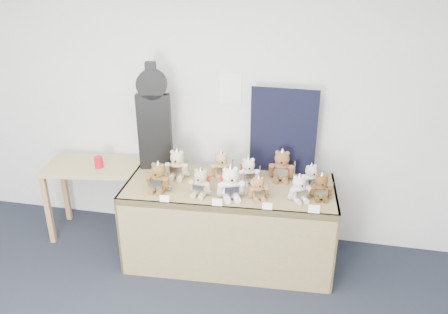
% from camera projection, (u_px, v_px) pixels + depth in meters
% --- Properties ---
extents(room_shell, '(6.00, 6.00, 6.00)m').
position_uv_depth(room_shell, '(230.00, 89.00, 4.10)').
color(room_shell, silver).
rests_on(room_shell, floor).
extents(display_table, '(1.93, 0.90, 0.79)m').
position_uv_depth(display_table, '(228.00, 206.00, 3.92)').
color(display_table, olive).
rests_on(display_table, floor).
extents(side_table, '(1.00, 0.66, 0.78)m').
position_uv_depth(side_table, '(94.00, 176.00, 4.40)').
color(side_table, '#947A4F').
rests_on(side_table, floor).
extents(guitar_case, '(0.32, 0.15, 1.03)m').
position_uv_depth(guitar_case, '(154.00, 118.00, 4.07)').
color(guitar_case, black).
rests_on(guitar_case, display_table).
extents(navy_board, '(0.61, 0.05, 0.82)m').
position_uv_depth(navy_board, '(283.00, 132.00, 4.02)').
color(navy_board, black).
rests_on(navy_board, display_table).
extents(red_cup, '(0.08, 0.08, 0.11)m').
position_uv_depth(red_cup, '(99.00, 162.00, 4.26)').
color(red_cup, red).
rests_on(red_cup, side_table).
extents(teddy_front_far_left, '(0.24, 0.20, 0.30)m').
position_uv_depth(teddy_front_far_left, '(159.00, 178.00, 3.79)').
color(teddy_front_far_left, brown).
rests_on(teddy_front_far_left, display_table).
extents(teddy_front_left, '(0.22, 0.19, 0.27)m').
position_uv_depth(teddy_front_left, '(201.00, 183.00, 3.73)').
color(teddy_front_left, tan).
rests_on(teddy_front_left, display_table).
extents(teddy_front_centre, '(0.27, 0.25, 0.32)m').
position_uv_depth(teddy_front_centre, '(230.00, 184.00, 3.67)').
color(teddy_front_centre, white).
rests_on(teddy_front_centre, display_table).
extents(teddy_front_right, '(0.19, 0.18, 0.23)m').
position_uv_depth(teddy_front_right, '(258.00, 189.00, 3.67)').
color(teddy_front_right, '#9C653B').
rests_on(teddy_front_right, display_table).
extents(teddy_front_far_right, '(0.21, 0.21, 0.26)m').
position_uv_depth(teddy_front_far_right, '(299.00, 189.00, 3.64)').
color(teddy_front_far_right, silver).
rests_on(teddy_front_far_right, display_table).
extents(teddy_front_end, '(0.21, 0.18, 0.25)m').
position_uv_depth(teddy_front_end, '(321.00, 187.00, 3.67)').
color(teddy_front_end, brown).
rests_on(teddy_front_end, display_table).
extents(teddy_back_left, '(0.25, 0.21, 0.31)m').
position_uv_depth(teddy_back_left, '(177.00, 165.00, 4.03)').
color(teddy_back_left, beige).
rests_on(teddy_back_left, display_table).
extents(teddy_back_centre_left, '(0.23, 0.22, 0.28)m').
position_uv_depth(teddy_back_centre_left, '(221.00, 166.00, 4.04)').
color(teddy_back_centre_left, tan).
rests_on(teddy_back_centre_left, display_table).
extents(teddy_back_centre_right, '(0.23, 0.21, 0.27)m').
position_uv_depth(teddy_back_centre_right, '(248.00, 171.00, 3.94)').
color(teddy_back_centre_right, white).
rests_on(teddy_back_centre_right, display_table).
extents(teddy_back_right, '(0.26, 0.21, 0.32)m').
position_uv_depth(teddy_back_right, '(282.00, 166.00, 3.99)').
color(teddy_back_right, brown).
rests_on(teddy_back_right, display_table).
extents(teddy_back_end, '(0.20, 0.20, 0.24)m').
position_uv_depth(teddy_back_end, '(311.00, 177.00, 3.86)').
color(teddy_back_end, silver).
rests_on(teddy_back_end, display_table).
extents(entry_card_a, '(0.08, 0.02, 0.06)m').
position_uv_depth(entry_card_a, '(164.00, 199.00, 3.63)').
color(entry_card_a, white).
rests_on(entry_card_a, display_table).
extents(entry_card_b, '(0.08, 0.02, 0.06)m').
position_uv_depth(entry_card_b, '(217.00, 202.00, 3.57)').
color(entry_card_b, white).
rests_on(entry_card_b, display_table).
extents(entry_card_c, '(0.08, 0.02, 0.06)m').
position_uv_depth(entry_card_c, '(267.00, 206.00, 3.52)').
color(entry_card_c, white).
rests_on(entry_card_c, display_table).
extents(entry_card_d, '(0.09, 0.03, 0.06)m').
position_uv_depth(entry_card_d, '(314.00, 209.00, 3.47)').
color(entry_card_d, white).
rests_on(entry_card_d, display_table).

